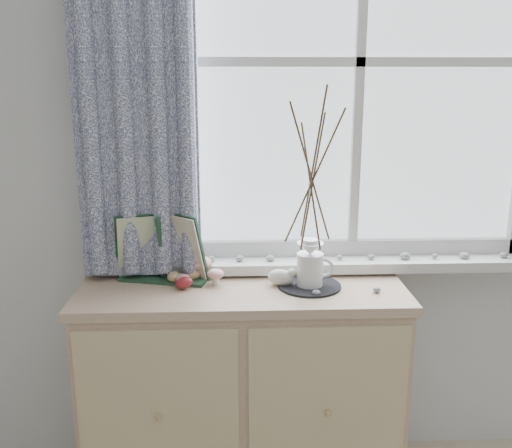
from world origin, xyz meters
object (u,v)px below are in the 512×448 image
at_px(toadstool_cluster, 202,268).
at_px(twig_pitcher, 312,173).
at_px(sideboard, 243,391).
at_px(botanical_book, 161,249).

height_order(toadstool_cluster, twig_pitcher, twig_pitcher).
xyz_separation_m(sideboard, toadstool_cluster, (-0.15, 0.07, 0.48)).
height_order(botanical_book, toadstool_cluster, botanical_book).
relative_size(sideboard, twig_pitcher, 1.63).
xyz_separation_m(botanical_book, toadstool_cluster, (0.15, 0.02, -0.08)).
distance_m(sideboard, toadstool_cluster, 0.50).
bearing_deg(botanical_book, toadstool_cluster, 22.36).
bearing_deg(sideboard, toadstool_cluster, 153.38).
height_order(botanical_book, twig_pitcher, twig_pitcher).
bearing_deg(botanical_book, twig_pitcher, 7.36).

